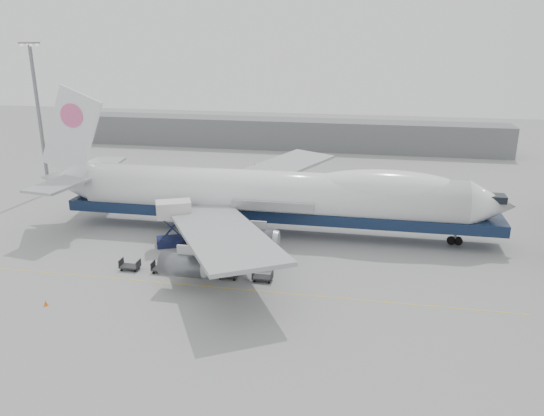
# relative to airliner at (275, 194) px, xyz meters

# --- Properties ---
(ground) EXTENTS (260.00, 260.00, 0.00)m
(ground) POSITION_rel_airliner_xyz_m (-0.64, -12.00, -5.62)
(ground) COLOR gray
(ground) RESTS_ON ground
(apron_line) EXTENTS (60.00, 0.15, 0.01)m
(apron_line) POSITION_rel_airliner_xyz_m (-0.64, -18.00, -5.62)
(apron_line) COLOR gold
(apron_line) RESTS_ON ground
(hangar) EXTENTS (110.00, 8.00, 7.00)m
(hangar) POSITION_rel_airliner_xyz_m (-10.64, 58.00, -2.12)
(hangar) COLOR slate
(hangar) RESTS_ON ground
(floodlight_mast) EXTENTS (2.40, 2.40, 25.43)m
(floodlight_mast) POSITION_rel_airliner_xyz_m (-42.64, 12.00, 8.64)
(floodlight_mast) COLOR slate
(floodlight_mast) RESTS_ON ground
(airliner) EXTENTS (67.00, 55.30, 19.98)m
(airliner) POSITION_rel_airliner_xyz_m (0.00, 0.00, 0.00)
(airliner) COLOR white
(airliner) RESTS_ON ground
(catering_truck) EXTENTS (5.37, 4.62, 6.07)m
(catering_truck) POSITION_rel_airliner_xyz_m (-12.10, -6.95, -2.19)
(catering_truck) COLOR #181E48
(catering_truck) RESTS_ON ground
(traffic_cone) EXTENTS (0.43, 0.43, 0.63)m
(traffic_cone) POSITION_rel_airliner_xyz_m (-19.37, -25.23, -5.33)
(traffic_cone) COLOR orange
(traffic_cone) RESTS_ON ground
(dolly_0) EXTENTS (2.30, 1.35, 1.30)m
(dolly_0) POSITION_rel_airliner_xyz_m (-14.60, -15.45, -5.09)
(dolly_0) COLOR #2D2D30
(dolly_0) RESTS_ON ground
(dolly_1) EXTENTS (2.30, 1.35, 1.30)m
(dolly_1) POSITION_rel_airliner_xyz_m (-10.59, -15.45, -5.09)
(dolly_1) COLOR #2D2D30
(dolly_1) RESTS_ON ground
(dolly_2) EXTENTS (2.30, 1.35, 1.30)m
(dolly_2) POSITION_rel_airliner_xyz_m (-6.57, -15.45, -5.09)
(dolly_2) COLOR #2D2D30
(dolly_2) RESTS_ON ground
(dolly_3) EXTENTS (2.30, 1.35, 1.30)m
(dolly_3) POSITION_rel_airliner_xyz_m (-2.55, -15.45, -5.09)
(dolly_3) COLOR #2D2D30
(dolly_3) RESTS_ON ground
(dolly_4) EXTENTS (2.30, 1.35, 1.30)m
(dolly_4) POSITION_rel_airliner_xyz_m (1.47, -15.45, -5.09)
(dolly_4) COLOR #2D2D30
(dolly_4) RESTS_ON ground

